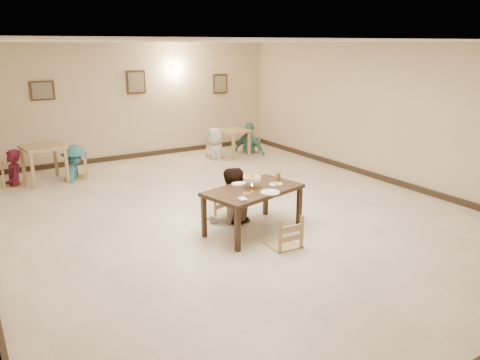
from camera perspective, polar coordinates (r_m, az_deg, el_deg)
floor at (r=8.60m, az=-1.33°, el=-3.89°), size 10.00×10.00×0.00m
ceiling at (r=8.07m, az=-1.48°, el=16.52°), size 10.00×10.00×0.00m
wall_back at (r=12.73m, az=-12.91°, el=9.29°), size 10.00×0.00×10.00m
wall_right at (r=10.75m, az=17.56°, el=7.71°), size 0.00×10.00×10.00m
baseboard_back at (r=12.95m, az=-12.46°, el=2.95°), size 8.00×0.06×0.12m
baseboard_right at (r=11.02m, az=16.82°, el=0.29°), size 0.06×10.00×0.12m
picture_a at (r=12.13m, az=-22.97°, el=10.00°), size 0.55×0.04×0.45m
picture_b at (r=12.68m, az=-12.55°, el=11.56°), size 0.50×0.04×0.60m
picture_c at (r=13.71m, az=-2.41°, el=11.63°), size 0.45×0.04×0.55m
wall_sconce at (r=13.06m, az=-7.97°, el=13.23°), size 0.16×0.05×0.22m
main_table at (r=7.53m, az=1.62°, el=-1.61°), size 1.73×1.22×0.73m
chair_far at (r=8.15m, az=-1.23°, el=-1.65°), size 0.43×0.43×0.92m
chair_near at (r=7.06m, az=5.35°, el=-4.33°), size 0.46×0.46×0.98m
main_diner at (r=7.95m, az=-1.14°, el=1.48°), size 0.91×0.71×1.87m
curry_warmer at (r=7.50m, az=1.47°, el=0.16°), size 0.32×0.28×0.26m
rice_plate_far at (r=7.71m, az=-0.15°, el=-0.43°), size 0.26×0.26×0.06m
rice_plate_near at (r=7.28m, az=3.68°, el=-1.49°), size 0.30×0.30×0.07m
fried_plate at (r=7.70m, az=4.41°, el=-0.48°), size 0.24×0.24×0.05m
chili_dish at (r=7.21m, az=0.79°, el=-1.66°), size 0.10×0.10×0.02m
napkin_cutlery at (r=6.95m, az=0.34°, el=-2.34°), size 0.16×0.23×0.03m
drink_glass at (r=7.98m, az=4.69°, el=0.51°), size 0.08×0.08×0.15m
bg_table_left at (r=11.10m, az=-22.87°, el=3.18°), size 0.94×0.94×0.83m
bg_table_right at (r=12.76m, az=-0.80°, el=5.55°), size 0.87×0.87×0.72m
bg_chair_ll at (r=11.12m, az=-25.99°, el=1.61°), size 0.44×0.44×0.93m
bg_chair_lr at (r=11.18m, az=-19.52°, el=2.65°), size 0.48×0.48×1.02m
bg_chair_rl at (r=12.56m, az=-3.04°, el=4.64°), size 0.41×0.41×0.86m
bg_chair_rr at (r=13.09m, az=1.18°, el=5.30°), size 0.44×0.44×0.94m
bg_diner_a at (r=11.04m, az=-26.21°, el=3.34°), size 0.39×0.59×1.61m
bg_diner_b at (r=11.12m, az=-19.65°, el=4.03°), size 0.87×1.14×1.57m
bg_diner_c at (r=12.49m, az=-3.07°, el=6.38°), size 0.66×0.88×1.64m
bg_diner_d at (r=13.01m, az=1.19°, el=7.03°), size 0.78×1.10×1.74m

